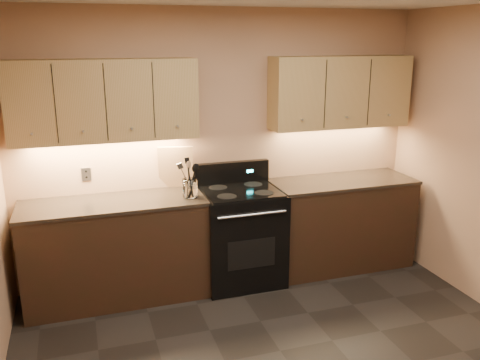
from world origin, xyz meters
The scene contains 13 objects.
wall_back centered at (0.00, 2.00, 1.30)m, with size 4.00×0.04×2.60m, color tan.
counter_left centered at (-1.10, 1.70, 0.47)m, with size 1.62×0.62×0.93m.
counter_right centered at (1.18, 1.70, 0.47)m, with size 1.46×0.62×0.93m.
stove centered at (0.08, 1.68, 0.48)m, with size 0.76×0.68×1.14m.
upper_cab_left centered at (-1.10, 1.85, 1.80)m, with size 1.60×0.30×0.70m, color tan.
upper_cab_right centered at (1.18, 1.85, 1.80)m, with size 1.44×0.30×0.70m, color tan.
outlet_plate centered at (-1.30, 1.99, 1.12)m, with size 0.09×0.01×0.12m, color #B2B5BA.
utensil_crock centered at (-0.42, 1.61, 1.01)m, with size 0.17×0.17×0.17m.
cutting_board centered at (-0.48, 1.95, 1.14)m, with size 0.33×0.02×0.42m, color tan.
wooden_spoon centered at (-0.46, 1.59, 1.10)m, with size 0.06×0.06×0.31m, color tan, non-canonical shape.
black_spoon centered at (-0.42, 1.63, 1.10)m, with size 0.06×0.06×0.32m, color black, non-canonical shape.
black_turner centered at (-0.41, 1.59, 1.13)m, with size 0.08×0.08×0.36m, color black, non-canonical shape.
steel_spatula centered at (-0.39, 1.61, 1.12)m, with size 0.08×0.08×0.36m, color silver, non-canonical shape.
Camera 1 is at (-1.35, -2.69, 2.32)m, focal length 38.00 mm.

